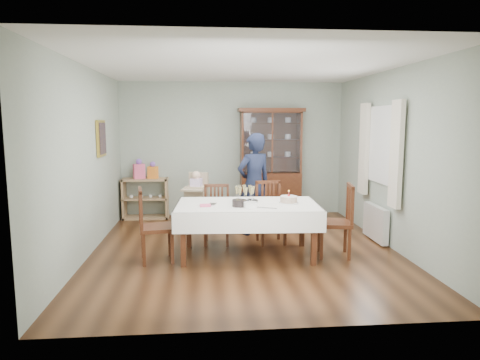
{
  "coord_description": "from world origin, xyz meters",
  "views": [
    {
      "loc": [
        -0.6,
        -6.21,
        1.92
      ],
      "look_at": [
        -0.04,
        0.2,
        1.03
      ],
      "focal_mm": 32.0,
      "sensor_mm": 36.0,
      "label": 1
    }
  ],
  "objects": [
    {
      "name": "gift_bag_pink",
      "position": [
        -1.86,
        2.26,
        0.97
      ],
      "size": [
        0.24,
        0.2,
        0.39
      ],
      "color": "#ED5781",
      "rests_on": "sideboard"
    },
    {
      "name": "dining_table",
      "position": [
        0.02,
        -0.29,
        0.38
      ],
      "size": [
        2.06,
        1.25,
        0.76
      ],
      "rotation": [
        0.0,
        0.0,
        -0.05
      ],
      "color": "#4D2713",
      "rests_on": "floor"
    },
    {
      "name": "sideboard",
      "position": [
        -1.75,
        2.28,
        0.4
      ],
      "size": [
        0.9,
        0.38,
        0.8
      ],
      "color": "tan",
      "rests_on": "floor"
    },
    {
      "name": "chair_end_right",
      "position": [
        1.27,
        -0.4,
        0.31
      ],
      "size": [
        0.54,
        0.54,
        1.04
      ],
      "rotation": [
        0.0,
        0.0,
        -1.75
      ],
      "color": "#4D2713",
      "rests_on": "floor"
    },
    {
      "name": "napkin_stack",
      "position": [
        -0.58,
        -0.41,
        0.77
      ],
      "size": [
        0.15,
        0.15,
        0.02
      ],
      "primitive_type": "cube",
      "rotation": [
        0.0,
        0.0,
        0.03
      ],
      "color": "#ED5781",
      "rests_on": "dining_table"
    },
    {
      "name": "chair_far_left",
      "position": [
        -0.4,
        0.37,
        0.27
      ],
      "size": [
        0.44,
        0.44,
        0.92
      ],
      "rotation": [
        0.0,
        0.0,
        -0.06
      ],
      "color": "#4D2713",
      "rests_on": "floor"
    },
    {
      "name": "woman",
      "position": [
        0.26,
        0.91,
        0.86
      ],
      "size": [
        0.75,
        0.64,
        1.73
      ],
      "primitive_type": "imported",
      "rotation": [
        0.0,
        0.0,
        3.58
      ],
      "color": "black",
      "rests_on": "floor"
    },
    {
      "name": "floor",
      "position": [
        0.0,
        0.0,
        0.0
      ],
      "size": [
        5.0,
        5.0,
        0.0
      ],
      "primitive_type": "plane",
      "color": "#593319",
      "rests_on": "ground"
    },
    {
      "name": "cake_knife",
      "position": [
        0.25,
        -0.63,
        0.77
      ],
      "size": [
        0.26,
        0.14,
        0.01
      ],
      "primitive_type": "cube",
      "rotation": [
        0.0,
        0.0,
        -0.42
      ],
      "color": "silver",
      "rests_on": "dining_table"
    },
    {
      "name": "picture_frame",
      "position": [
        -2.22,
        0.8,
        1.65
      ],
      "size": [
        0.04,
        0.48,
        0.58
      ],
      "primitive_type": "cube",
      "color": "gold",
      "rests_on": "room_shell"
    },
    {
      "name": "curtain_left",
      "position": [
        2.16,
        -0.32,
        1.45
      ],
      "size": [
        0.07,
        0.3,
        1.55
      ],
      "primitive_type": "cube",
      "color": "silver",
      "rests_on": "room_shell"
    },
    {
      "name": "curtain_right",
      "position": [
        2.16,
        0.92,
        1.45
      ],
      "size": [
        0.07,
        0.3,
        1.55
      ],
      "primitive_type": "cube",
      "color": "silver",
      "rests_on": "room_shell"
    },
    {
      "name": "radiator",
      "position": [
        2.16,
        0.3,
        0.3
      ],
      "size": [
        0.1,
        0.8,
        0.55
      ],
      "primitive_type": "cube",
      "color": "white",
      "rests_on": "floor"
    },
    {
      "name": "gift_bag_orange",
      "position": [
        -1.59,
        2.26,
        0.95
      ],
      "size": [
        0.21,
        0.18,
        0.34
      ],
      "color": "orange",
      "rests_on": "sideboard"
    },
    {
      "name": "plate_stack_white",
      "position": [
        0.03,
        -0.58,
        0.8
      ],
      "size": [
        0.22,
        0.22,
        0.08
      ],
      "primitive_type": "cylinder",
      "rotation": [
        0.0,
        0.0,
        -0.24
      ],
      "color": "white",
      "rests_on": "dining_table"
    },
    {
      "name": "plate_stack_dark",
      "position": [
        -0.11,
        -0.46,
        0.81
      ],
      "size": [
        0.23,
        0.23,
        0.09
      ],
      "primitive_type": "cylinder",
      "rotation": [
        0.0,
        0.0,
        0.19
      ],
      "color": "black",
      "rests_on": "dining_table"
    },
    {
      "name": "high_chair",
      "position": [
        -0.73,
        1.18,
        0.41
      ],
      "size": [
        0.6,
        0.6,
        1.06
      ],
      "rotation": [
        0.0,
        0.0,
        -0.32
      ],
      "color": "black",
      "rests_on": "floor"
    },
    {
      "name": "champagne_tray",
      "position": [
        -0.0,
        -0.14,
        0.83
      ],
      "size": [
        0.38,
        0.38,
        0.23
      ],
      "color": "silver",
      "rests_on": "dining_table"
    },
    {
      "name": "chair_end_left",
      "position": [
        -1.27,
        -0.42,
        0.3
      ],
      "size": [
        0.53,
        0.53,
        1.02
      ],
      "rotation": [
        0.0,
        0.0,
        1.74
      ],
      "color": "#4D2713",
      "rests_on": "floor"
    },
    {
      "name": "window",
      "position": [
        2.22,
        0.3,
        1.55
      ],
      "size": [
        0.04,
        1.02,
        1.22
      ],
      "primitive_type": "cube",
      "color": "white",
      "rests_on": "room_shell"
    },
    {
      "name": "room_shell",
      "position": [
        0.0,
        0.53,
        1.7
      ],
      "size": [
        5.0,
        5.0,
        5.0
      ],
      "color": "#9EAA99",
      "rests_on": "floor"
    },
    {
      "name": "chair_far_right",
      "position": [
        0.46,
        0.34,
        0.29
      ],
      "size": [
        0.48,
        0.48,
        0.97
      ],
      "rotation": [
        0.0,
        0.0,
        0.11
      ],
      "color": "#4D2713",
      "rests_on": "floor"
    },
    {
      "name": "birthday_cake",
      "position": [
        0.61,
        -0.31,
        0.81
      ],
      "size": [
        0.28,
        0.28,
        0.19
      ],
      "color": "white",
      "rests_on": "dining_table"
    },
    {
      "name": "china_cabinet",
      "position": [
        0.75,
        2.26,
        1.12
      ],
      "size": [
        1.3,
        0.48,
        2.18
      ],
      "color": "#4D2713",
      "rests_on": "floor"
    },
    {
      "name": "cutlery",
      "position": [
        -0.52,
        -0.3,
        0.77
      ],
      "size": [
        0.16,
        0.2,
        0.01
      ],
      "primitive_type": null,
      "rotation": [
        0.0,
        0.0,
        -0.25
      ],
      "color": "silver",
      "rests_on": "dining_table"
    }
  ]
}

